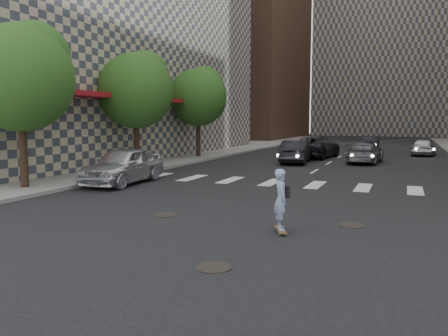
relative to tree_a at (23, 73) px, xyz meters
The scene contains 17 objects.
ground 10.99m from the tree_a, 18.35° to the right, with size 160.00×160.00×0.00m, color black.
sidewalk_left 18.19m from the tree_a, 106.66° to the left, with size 13.00×80.00×0.15m, color gray.
tower_left 55.11m from the tree_a, 101.49° to the left, with size 18.00×24.00×40.00m, color brown.
tower_center 77.90m from the tree_a, 82.80° to the left, with size 22.00×20.00×48.00m, color #ADA08E.
tree_a is the anchor object (origin of this frame).
tree_b 8.00m from the tree_a, 90.00° to the left, with size 4.20×4.20×6.60m.
tree_c 16.00m from the tree_a, 90.00° to the left, with size 4.20×4.20×6.60m.
manhole_a 12.91m from the tree_a, 27.88° to the right, with size 0.70×0.70×0.02m, color black.
manhole_b 8.99m from the tree_a, 14.56° to the right, with size 0.70×0.70×0.02m, color black.
manhole_c 13.62m from the tree_a, ahead, with size 0.70×0.70×0.02m, color black.
skateboarder 12.07m from the tree_a, 13.02° to the right, with size 0.56×0.83×1.62m.
silver_sedan 5.46m from the tree_a, 50.87° to the left, with size 1.93×4.80×1.63m, color silver.
traffic_car_a 17.20m from the tree_a, 63.58° to the left, with size 1.57×4.52×1.49m, color black.
traffic_car_b 20.78m from the tree_a, 55.24° to the left, with size 1.92×4.71×1.37m, color #5C5E64.
traffic_car_c 21.47m from the tree_a, 68.20° to the left, with size 2.58×5.60×1.55m, color black.
traffic_car_d 29.45m from the tree_a, 58.09° to the left, with size 1.62×4.04×1.38m, color #A6A9AD.
traffic_car_e 31.17m from the tree_a, 69.00° to the left, with size 1.46×4.20×1.38m, color black.
Camera 1 is at (4.49, -9.96, 2.85)m, focal length 35.00 mm.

